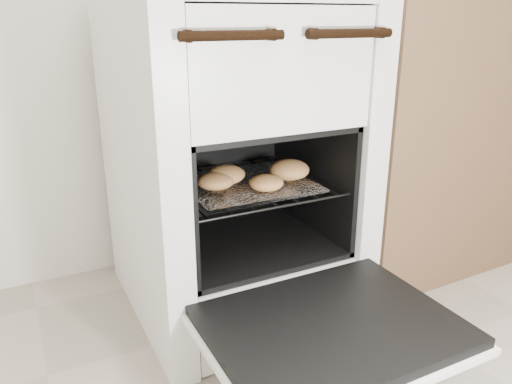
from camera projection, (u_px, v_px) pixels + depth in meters
stove at (233, 160)px, 1.45m from camera, size 0.61×0.68×0.94m
oven_door at (332, 329)px, 1.10m from camera, size 0.55×0.43×0.04m
oven_rack at (243, 184)px, 1.41m from camera, size 0.45×0.43×0.01m
foil_sheet at (246, 184)px, 1.39m from camera, size 0.35×0.31×0.01m
baked_rolls at (260, 174)px, 1.38m from camera, size 0.35×0.23×0.06m
counter at (429, 126)px, 1.86m from camera, size 0.95×0.65×0.94m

